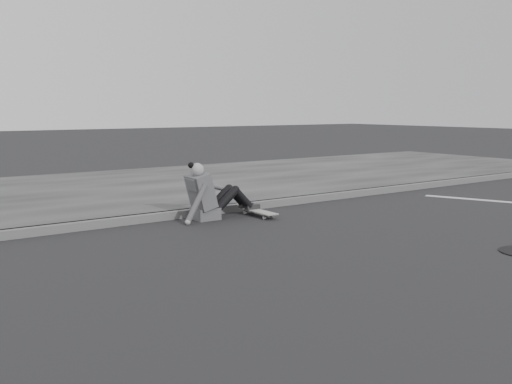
% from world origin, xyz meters
% --- Properties ---
extents(ground, '(80.00, 80.00, 0.00)m').
position_xyz_m(ground, '(0.00, 0.00, 0.00)').
color(ground, black).
rests_on(ground, ground).
extents(curb, '(24.00, 0.16, 0.12)m').
position_xyz_m(curb, '(0.00, 2.58, 0.06)').
color(curb, '#545454').
rests_on(curb, ground).
extents(sidewalk, '(24.00, 6.00, 0.12)m').
position_xyz_m(sidewalk, '(0.00, 5.60, 0.06)').
color(sidewalk, '#333333').
rests_on(sidewalk, ground).
extents(skateboard, '(0.20, 0.78, 0.09)m').
position_xyz_m(skateboard, '(0.70, 2.01, 0.07)').
color(skateboard, gray).
rests_on(skateboard, ground).
extents(seated_woman, '(1.38, 0.46, 0.88)m').
position_xyz_m(seated_woman, '(-0.04, 2.25, 0.36)').
color(seated_woman, '#4A4A4C').
rests_on(seated_woman, ground).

